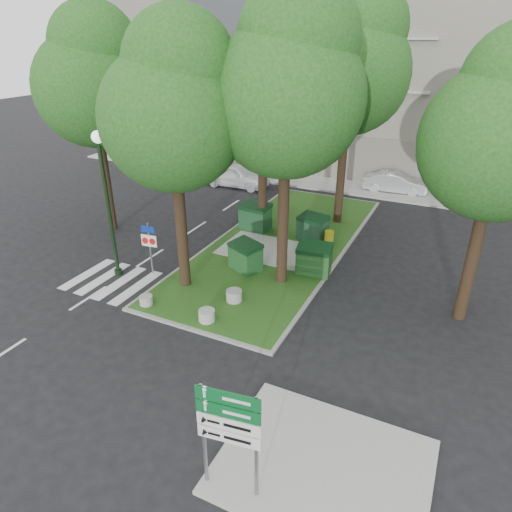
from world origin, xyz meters
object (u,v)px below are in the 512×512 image
Objects in this scene: tree_median_near_right at (290,83)px; directional_sign at (229,426)px; tree_street_right at (507,127)px; dumpster_d at (314,260)px; car_white at (236,175)px; bollard_right at (207,315)px; dumpster_a at (255,217)px; dumpster_b at (245,256)px; bollard_left at (146,300)px; tree_median_mid at (265,94)px; bollard_mid at (234,296)px; tree_street_left at (93,78)px; traffic_sign_pole at (149,241)px; tree_median_near_left at (175,105)px; litter_bin at (329,238)px; dumpster_c at (313,228)px; street_lamp at (106,189)px; tree_median_far at (353,61)px; car_silver at (395,182)px.

directional_sign is (2.66, -9.56, -5.93)m from tree_median_near_right.
tree_street_right reaches higher than dumpster_d.
bollard_right is at bearing -157.52° from car_white.
dumpster_a reaches higher than dumpster_b.
directional_sign is (6.73, -5.50, 1.75)m from bollard_left.
tree_median_mid is 19.66× the size of bollard_left.
tree_median_mid is 9.71m from bollard_mid.
tree_street_left is 8.51m from traffic_sign_pole.
dumpster_b is 0.58× the size of directional_sign.
tree_median_near_left is 17.64× the size of bollard_right.
tree_street_right reaches higher than tree_median_mid.
dumpster_a is 4.20m from litter_bin.
tree_street_right is 10.88m from bollard_mid.
dumpster_c is (2.67, 0.01, -6.23)m from tree_median_mid.
dumpster_c is at bearing 94.17° from tree_median_near_right.
dumpster_b is 3.31× the size of bollard_left.
tree_median_near_right is 7.09m from tree_street_right.
litter_bin is (-6.35, 3.67, -6.48)m from tree_street_right.
directional_sign is (1.75, -10.72, 1.28)m from dumpster_d.
street_lamp is (-13.88, -2.94, -3.07)m from tree_street_right.
tree_street_left is at bearing -150.72° from tree_median_far.
dumpster_d is at bearing 16.97° from traffic_sign_pole.
dumpster_b is at bearing 97.40° from bollard_right.
tree_median_near_left is 13.65× the size of litter_bin.
tree_median_near_left is 1.69× the size of street_lamp.
car_white reaches higher than dumpster_d.
tree_street_right is 16.87× the size of bollard_right.
car_white is (-8.12, 10.94, -7.20)m from tree_median_near_right.
bollard_left is (-4.07, -4.06, -7.68)m from tree_median_near_right.
dumpster_d reaches higher than dumpster_b.
tree_median_near_right is at bearing -175.91° from tree_street_right.
street_lamp is at bearing 135.26° from directional_sign.
bollard_mid is 8.33m from directional_sign.
tree_street_right is 13.71m from bollard_left.
tree_median_mid is at bearing 149.09° from car_silver.
street_lamp is (-3.88, -6.94, -3.07)m from tree_median_mid.
dumpster_c is 1.01× the size of dumpster_d.
dumpster_b is 2.82× the size of bollard_right.
bollard_left is 2.68m from bollard_right.
dumpster_a is at bearing 146.64° from car_silver.
bollard_mid is (-8.13, -2.84, -6.64)m from tree_street_right.
tree_street_left is at bearing 139.83° from traffic_sign_pole.
tree_median_mid is at bearing 60.68° from traffic_sign_pole.
tree_median_near_left is 11.08m from directional_sign.
bollard_left is 3.40m from bollard_mid.
bollard_left is (-2.14, -4.28, -0.44)m from dumpster_b.
car_white is (-15.12, 10.44, -6.19)m from tree_street_right.
tree_street_right is 9.79m from litter_bin.
tree_street_left is 6.88× the size of dumpster_d.
dumpster_a is (-0.03, 6.52, -6.51)m from tree_median_near_left.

